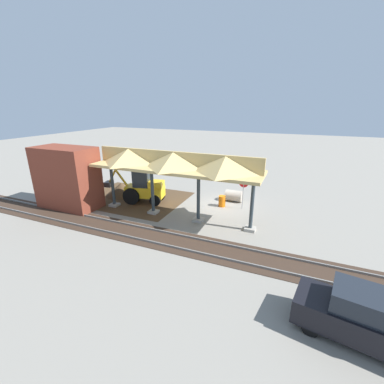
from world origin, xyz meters
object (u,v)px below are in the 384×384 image
Objects in this scene: backhoe at (143,188)px; brick_utility_building at (67,178)px; distant_parked_car at (362,316)px; concrete_pipe at (234,196)px; stop_sign at (243,187)px; traffic_barrel at (222,201)px.

backhoe is 1.08× the size of brick_utility_building.
concrete_pipe is at bearing -57.78° from distant_parked_car.
concrete_pipe is at bearing -54.30° from stop_sign.
backhoe is 16.89m from distant_parked_car.
distant_parked_car is at bearing 164.26° from brick_utility_building.
backhoe is at bearing 11.87° from stop_sign.
concrete_pipe is 14.01m from distant_parked_car.
brick_utility_building is at bearing 20.54° from stop_sign.
traffic_barrel is at bearing -51.94° from distant_parked_car.
brick_utility_building reaches higher than concrete_pipe.
traffic_barrel is (-6.46, -1.63, -0.82)m from backhoe.
distant_parked_car is at bearing 128.06° from traffic_barrel.
stop_sign reaches higher than traffic_barrel.
stop_sign is 1.78× the size of concrete_pipe.
stop_sign is at bearing -177.27° from traffic_barrel.
traffic_barrel is at bearing -165.87° from backhoe.
stop_sign is 2.86× the size of traffic_barrel.
brick_utility_building reaches higher than traffic_barrel.
concrete_pipe is 1.60× the size of traffic_barrel.
distant_parked_car is 4.93× the size of traffic_barrel.
concrete_pipe is at bearing -151.93° from brick_utility_building.
backhoe is at bearing 24.45° from concrete_pipe.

